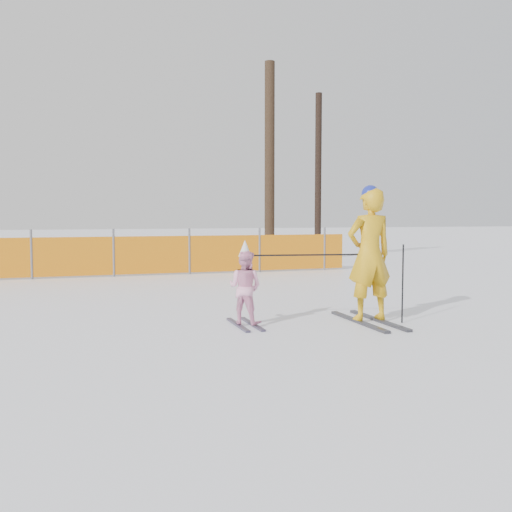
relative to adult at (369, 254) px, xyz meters
The scene contains 6 objects.
ground 1.92m from the adult, behind, with size 120.00×120.00×0.00m, color white.
adult is the anchor object (origin of this frame).
child 1.92m from the adult, behind, with size 0.65×1.04×1.25m.
ski_poles 0.39m from the adult, behind, with size 2.18×0.52×1.17m.
safety_fence 9.16m from the adult, 122.87° to the left, with size 16.60×0.06×1.25m.
tree_trunks 11.67m from the adult, 75.79° to the left, with size 2.43×1.09×6.75m.
Camera 1 is at (-2.56, -7.54, 1.60)m, focal length 40.00 mm.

